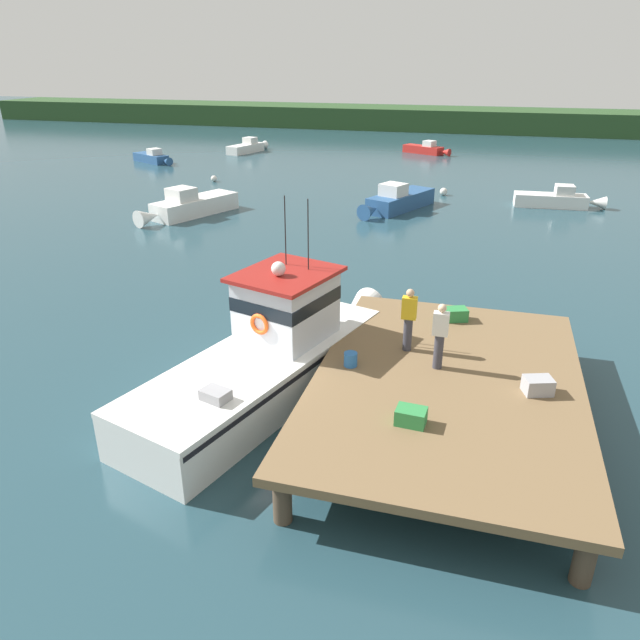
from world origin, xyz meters
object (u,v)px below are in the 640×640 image
(main_fishing_boat, at_px, (273,353))
(moored_boat_far_right, at_px, (426,149))
(mooring_buoy_outer, at_px, (214,179))
(bait_bucket, at_px, (351,359))
(deckhand_by_the_boat, at_px, (440,335))
(moored_boat_mid_harbor, at_px, (153,158))
(moored_boat_far_left, at_px, (189,206))
(moored_boat_near_channel, at_px, (248,147))
(deckhand_further_back, at_px, (409,318))
(mooring_buoy_inshore, at_px, (444,192))
(crate_single_by_cleat, at_px, (456,314))
(moored_boat_outer_mooring, at_px, (557,199))
(moored_boat_off_the_point, at_px, (397,201))
(crate_stack_mid_dock, at_px, (411,416))
(crate_stack_near_edge, at_px, (538,386))

(main_fishing_boat, distance_m, moored_boat_far_right, 42.03)
(mooring_buoy_outer, bearing_deg, bait_bucket, -58.52)
(mooring_buoy_outer, bearing_deg, main_fishing_boat, -61.69)
(deckhand_by_the_boat, xyz_separation_m, moored_boat_mid_harbor, (-25.87, 31.10, -1.67))
(moored_boat_far_left, relative_size, moored_boat_mid_harbor, 1.41)
(moored_boat_far_left, distance_m, moored_boat_near_channel, 23.33)
(deckhand_further_back, relative_size, mooring_buoy_inshore, 3.52)
(deckhand_further_back, distance_m, moored_boat_near_channel, 42.72)
(moored_boat_far_right, xyz_separation_m, mooring_buoy_outer, (-12.58, -16.92, -0.18))
(crate_single_by_cleat, bearing_deg, moored_boat_outer_mooring, 78.28)
(moored_boat_near_channel, distance_m, moored_boat_mid_harbor, 9.12)
(moored_boat_far_left, relative_size, mooring_buoy_outer, 14.78)
(crate_single_by_cleat, xyz_separation_m, moored_boat_off_the_point, (-4.43, 17.43, -0.85))
(crate_stack_mid_dock, bearing_deg, crate_single_by_cleat, 84.87)
(main_fishing_boat, distance_m, bait_bucket, 2.23)
(moored_boat_near_channel, distance_m, moored_boat_outer_mooring, 29.25)
(moored_boat_near_channel, height_order, moored_boat_mid_harbor, moored_boat_near_channel)
(main_fishing_boat, relative_size, crate_stack_mid_dock, 16.51)
(bait_bucket, height_order, moored_boat_far_left, moored_boat_far_left)
(moored_boat_far_left, height_order, moored_boat_off_the_point, moored_boat_far_left)
(moored_boat_off_the_point, distance_m, moored_boat_far_right, 21.67)
(moored_boat_off_the_point, relative_size, mooring_buoy_inshore, 13.00)
(moored_boat_outer_mooring, relative_size, mooring_buoy_inshore, 10.83)
(mooring_buoy_outer, bearing_deg, moored_boat_outer_mooring, -3.83)
(moored_boat_near_channel, xyz_separation_m, moored_boat_far_right, (15.55, 3.46, -0.04))
(moored_boat_near_channel, bearing_deg, deckhand_by_the_boat, -61.85)
(moored_boat_far_right, bearing_deg, bait_bucket, -85.85)
(crate_single_by_cleat, bearing_deg, deckhand_by_the_boat, -94.18)
(crate_stack_near_edge, relative_size, mooring_buoy_outer, 1.43)
(deckhand_by_the_boat, distance_m, moored_boat_far_right, 42.37)
(moored_boat_far_left, distance_m, moored_boat_far_right, 27.82)
(moored_boat_off_the_point, relative_size, mooring_buoy_outer, 14.32)
(moored_boat_near_channel, distance_m, mooring_buoy_outer, 13.79)
(deckhand_further_back, relative_size, mooring_buoy_outer, 3.88)
(crate_stack_near_edge, xyz_separation_m, deckhand_by_the_boat, (-2.23, 0.57, 0.67))
(moored_boat_off_the_point, xyz_separation_m, moored_boat_mid_harbor, (-21.66, 10.72, -0.14))
(crate_stack_near_edge, height_order, bait_bucket, crate_stack_near_edge)
(crate_stack_near_edge, relative_size, moored_boat_off_the_point, 0.10)
(moored_boat_near_channel, bearing_deg, crate_stack_mid_dock, -63.64)
(bait_bucket, height_order, mooring_buoy_outer, bait_bucket)
(bait_bucket, relative_size, mooring_buoy_inshore, 0.73)
(bait_bucket, height_order, moored_boat_off_the_point, bait_bucket)
(crate_stack_mid_dock, height_order, crate_single_by_cleat, crate_single_by_cleat)
(main_fishing_boat, xyz_separation_m, moored_boat_mid_harbor, (-21.72, 31.09, -0.61))
(moored_boat_far_left, bearing_deg, mooring_buoy_outer, 107.28)
(moored_boat_near_channel, bearing_deg, crate_single_by_cleat, -59.66)
(bait_bucket, bearing_deg, moored_boat_mid_harbor, 127.09)
(crate_single_by_cleat, height_order, moored_boat_off_the_point, crate_single_by_cleat)
(deckhand_further_back, bearing_deg, crate_stack_near_edge, -23.28)
(moored_boat_far_right, bearing_deg, crate_stack_near_edge, -80.26)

